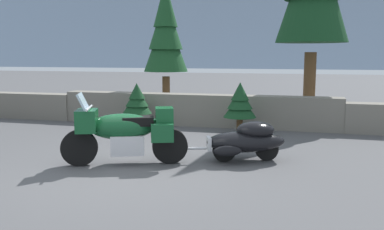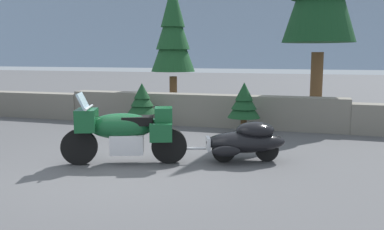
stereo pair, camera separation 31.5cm
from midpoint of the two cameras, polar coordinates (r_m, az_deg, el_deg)
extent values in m
plane|color=#4C4C4F|center=(7.37, -8.58, -7.70)|extent=(80.00, 80.00, 0.00)
cube|color=slate|center=(11.97, 2.08, 0.70)|extent=(8.00, 0.56, 0.90)
cube|color=#7F93AD|center=(101.66, 15.96, 11.24)|extent=(240.00, 80.00, 16.00)
cylinder|color=black|center=(7.94, -14.00, -4.25)|extent=(0.67, 0.37, 0.66)
cylinder|color=black|center=(7.82, -1.98, -4.20)|extent=(0.67, 0.37, 0.66)
cube|color=silver|center=(7.82, -7.68, -3.89)|extent=(0.72, 0.63, 0.36)
ellipsoid|color=#144C28|center=(7.77, -8.46, -1.51)|extent=(1.28, 0.85, 0.48)
cube|color=#144C28|center=(7.82, -13.04, -0.67)|extent=(0.52, 0.62, 0.40)
cube|color=#9EB7C6|center=(7.79, -13.49, 1.72)|extent=(0.34, 0.48, 0.34)
cube|color=black|center=(7.73, -6.26, -0.76)|extent=(0.65, 0.54, 0.16)
cube|color=#144C28|center=(7.71, -2.74, 0.01)|extent=(0.44, 0.49, 0.28)
cube|color=#144C28|center=(7.46, -3.06, -2.45)|extent=(0.43, 0.29, 0.32)
cube|color=#144C28|center=(8.05, -3.13, -1.67)|extent=(0.43, 0.29, 0.32)
cylinder|color=silver|center=(7.78, -12.74, 1.00)|extent=(0.29, 0.67, 0.04)
cylinder|color=silver|center=(7.88, -13.70, -2.48)|extent=(0.26, 0.16, 0.54)
cylinder|color=black|center=(7.94, 5.48, -4.85)|extent=(0.45, 0.25, 0.44)
cylinder|color=black|center=(8.12, 11.26, -4.69)|extent=(0.45, 0.25, 0.44)
ellipsoid|color=black|center=(7.99, 8.42, -3.65)|extent=(1.64, 1.18, 0.40)
ellipsoid|color=black|center=(7.99, 9.72, -2.08)|extent=(0.87, 0.78, 0.32)
cube|color=silver|center=(7.87, 3.35, -3.90)|extent=(0.17, 0.32, 0.24)
ellipsoid|color=black|center=(7.62, 5.88, -4.95)|extent=(0.54, 0.32, 0.20)
ellipsoid|color=black|center=(8.24, 5.13, -3.94)|extent=(0.54, 0.32, 0.20)
cylinder|color=silver|center=(7.85, 0.52, -4.59)|extent=(0.67, 0.30, 0.05)
cylinder|color=brown|center=(12.66, 17.24, 3.45)|extent=(0.34, 0.34, 2.09)
cylinder|color=brown|center=(14.30, -1.93, 2.70)|extent=(0.26, 0.26, 1.29)
cone|color=#194723|center=(14.24, -1.96, 10.03)|extent=(1.48, 1.48, 2.03)
cone|color=#194723|center=(14.28, -1.97, 12.48)|extent=(1.15, 1.15, 1.78)
cone|color=#194723|center=(14.34, -1.99, 14.92)|extent=(0.81, 0.81, 1.52)
cylinder|color=brown|center=(11.70, -6.00, -0.85)|extent=(0.16, 0.16, 0.36)
cone|color=#143D1E|center=(11.63, -6.04, 1.64)|extent=(0.82, 0.82, 0.57)
cone|color=#143D1E|center=(11.61, -6.05, 2.47)|extent=(0.63, 0.63, 0.50)
cone|color=#143D1E|center=(11.60, -6.06, 3.31)|extent=(0.45, 0.45, 0.43)
cylinder|color=brown|center=(10.75, 7.88, -1.61)|extent=(0.16, 0.16, 0.38)
cone|color=#143D1E|center=(10.67, 7.93, 1.27)|extent=(0.83, 0.83, 0.61)
cone|color=#143D1E|center=(10.65, 7.95, 2.24)|extent=(0.65, 0.65, 0.53)
cone|color=#143D1E|center=(10.64, 7.97, 3.22)|extent=(0.46, 0.46, 0.45)
camera|label=1|loc=(0.16, -88.89, 0.16)|focal=39.16mm
camera|label=2|loc=(0.16, 91.11, -0.16)|focal=39.16mm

